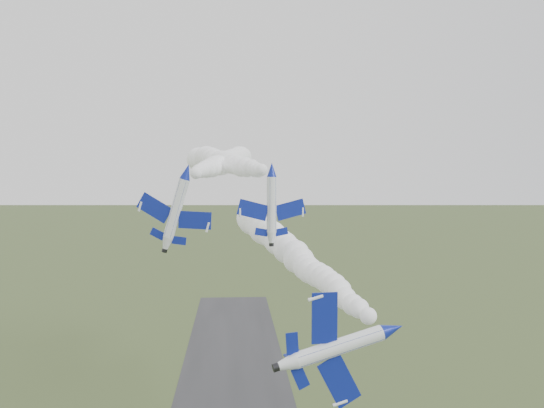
# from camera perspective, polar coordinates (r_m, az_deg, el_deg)

# --- Properties ---
(jet_lead) EXTENTS (4.14, 13.08, 10.53)m
(jet_lead) POSITION_cam_1_polar(r_m,az_deg,el_deg) (59.24, 11.32, -11.50)
(jet_lead) COLOR white
(smoke_trail_jet_lead) EXTENTS (18.59, 70.54, 5.72)m
(smoke_trail_jet_lead) POSITION_cam_1_polar(r_m,az_deg,el_deg) (94.35, 1.57, -4.35)
(smoke_trail_jet_lead) COLOR white
(jet_pair_left) EXTENTS (10.57, 12.98, 4.07)m
(jet_pair_left) POSITION_cam_1_polar(r_m,az_deg,el_deg) (85.34, -8.04, 3.05)
(jet_pair_left) COLOR white
(smoke_trail_jet_pair_left) EXTENTS (15.29, 59.31, 5.28)m
(smoke_trail_jet_pair_left) POSITION_cam_1_polar(r_m,az_deg,el_deg) (117.62, -4.68, 3.80)
(smoke_trail_jet_pair_left) COLOR white
(jet_pair_right) EXTENTS (10.02, 11.74, 2.91)m
(jet_pair_right) POSITION_cam_1_polar(r_m,az_deg,el_deg) (84.97, -0.00, 3.27)
(jet_pair_right) COLOR white
(smoke_trail_jet_pair_right) EXTENTS (19.24, 61.32, 5.62)m
(smoke_trail_jet_pair_right) POSITION_cam_1_polar(r_m,az_deg,el_deg) (117.30, -4.59, 3.91)
(smoke_trail_jet_pair_right) COLOR white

